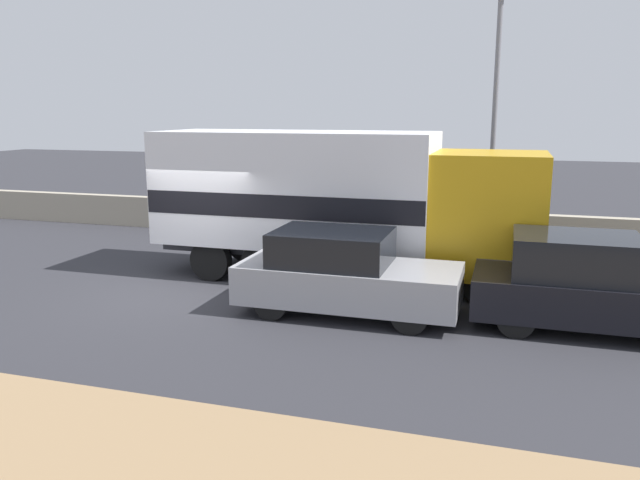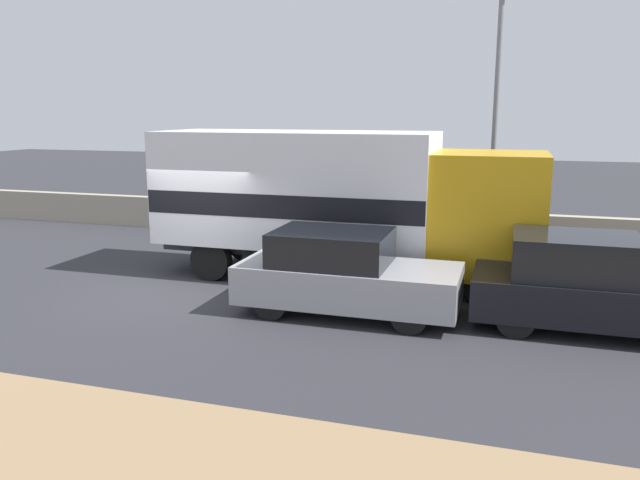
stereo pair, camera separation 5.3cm
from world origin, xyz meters
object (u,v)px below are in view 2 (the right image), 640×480
object	(u,v)px
street_lamp	(496,103)
car_sedan_second	(587,285)
box_truck	(335,198)
car_hatchback	(344,274)

from	to	relation	value
street_lamp	car_sedan_second	bearing A→B (deg)	-72.86
box_truck	car_sedan_second	size ratio (longest dim) A/B	2.11
street_lamp	car_hatchback	bearing A→B (deg)	-110.37
car_sedan_second	car_hatchback	bearing A→B (deg)	-175.15
street_lamp	box_truck	bearing A→B (deg)	-128.63
street_lamp	box_truck	size ratio (longest dim) A/B	0.81
box_truck	car_sedan_second	xyz separation A→B (m)	(5.11, -2.02, -1.06)
street_lamp	car_sedan_second	xyz separation A→B (m)	(1.87, -6.08, -3.17)
street_lamp	box_truck	xyz separation A→B (m)	(-3.24, -4.05, -2.12)
box_truck	car_sedan_second	bearing A→B (deg)	-21.60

